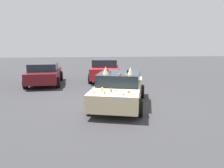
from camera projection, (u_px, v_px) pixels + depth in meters
ground_plane at (119, 105)px, 9.39m from camera, size 60.00×60.00×0.00m
art_car_decorated at (119, 88)px, 9.28m from camera, size 4.69×2.87×1.67m
parked_sedan_row_back_center at (105, 70)px, 15.23m from camera, size 4.25×2.42×1.47m
parked_sedan_row_back_far at (44, 74)px, 13.75m from camera, size 4.01×2.16×1.35m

